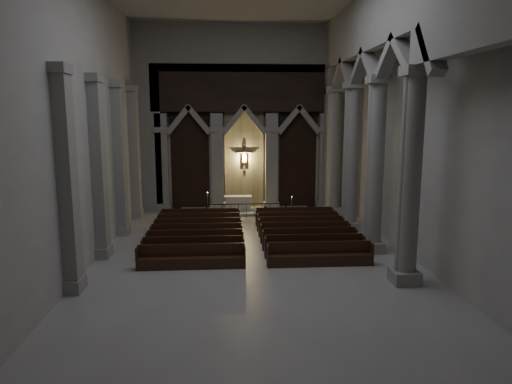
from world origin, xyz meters
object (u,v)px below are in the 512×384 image
altar_rail (246,208)px  candle_stand_left (208,209)px  pews (251,236)px  candle_stand_right (292,210)px  worshipper (266,215)px  altar (238,203)px

altar_rail → candle_stand_left: 2.57m
candle_stand_left → pews: candle_stand_left is taller
candle_stand_right → worshipper: size_ratio=1.14×
altar → candle_stand_right: 3.62m
candle_stand_right → pews: (-2.90, -6.09, -0.01)m
altar → candle_stand_right: (3.36, -1.31, -0.27)m
altar → worshipper: bearing=-67.3°
candle_stand_right → pews: size_ratio=0.12×
altar → altar_rail: (0.47, -2.02, 0.04)m
worshipper → altar: bearing=135.3°
pews → altar_rail: bearing=90.0°
altar_rail → candle_stand_right: bearing=13.8°
candle_stand_left → altar_rail: bearing=-20.5°
altar_rail → worshipper: 1.89m
altar → worshipper: size_ratio=1.65×
candle_stand_left → pews: size_ratio=0.16×
pews → candle_stand_left: bearing=110.9°
candle_stand_right → pews: bearing=-115.4°
altar_rail → candle_stand_left: size_ratio=3.20×
candle_stand_right → worshipper: bearing=-129.1°
altar_rail → pews: bearing=-90.0°
altar → pews: 7.42m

